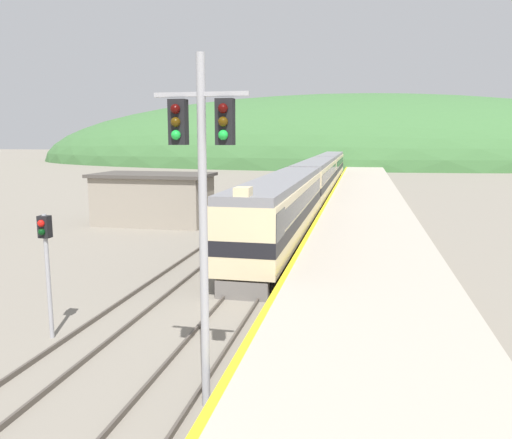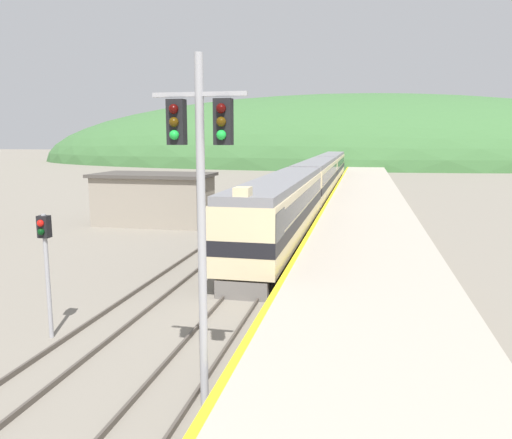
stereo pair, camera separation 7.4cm
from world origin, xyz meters
TOP-DOWN VIEW (x-y plane):
  - track_main at (0.00, 70.00)m, footprint 1.52×180.00m
  - track_siding at (-3.87, 70.00)m, footprint 1.51×180.00m
  - platform at (5.02, 50.00)m, footprint 6.91×140.00m
  - distant_hills at (0.00, 132.53)m, footprint 172.90×77.80m
  - station_shed at (-10.85, 31.13)m, footprint 8.81×4.92m
  - express_train_lead_car at (0.00, 24.97)m, footprint 2.87×20.97m
  - carriage_second at (0.00, 47.85)m, footprint 2.86×22.55m
  - carriage_third at (0.00, 71.28)m, footprint 2.86×22.55m
  - signal_mast_main at (1.07, 6.76)m, footprint 2.20×0.42m
  - signal_post_siding at (-5.20, 9.75)m, footprint 0.36×0.42m

SIDE VIEW (x-z plane):
  - distant_hills at x=0.00m, z-range -17.80..17.80m
  - track_main at x=0.00m, z-range 0.00..0.16m
  - track_siding at x=-3.87m, z-range 0.00..0.16m
  - platform at x=5.02m, z-range -0.01..0.98m
  - station_shed at x=-10.85m, z-range 0.02..3.89m
  - carriage_second at x=0.00m, z-range 0.18..4.40m
  - carriage_third at x=0.00m, z-range 0.18..4.40m
  - express_train_lead_car at x=0.00m, z-range 0.02..4.60m
  - signal_post_siding at x=-5.20m, z-range 0.89..5.02m
  - signal_mast_main at x=1.07m, z-range 1.32..9.70m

